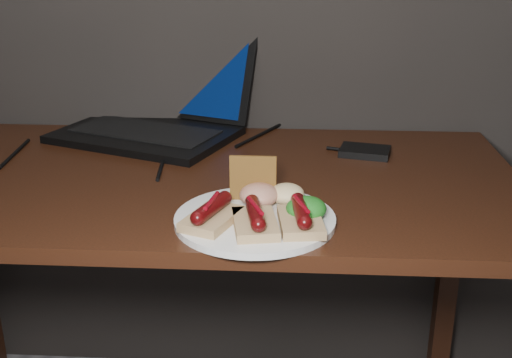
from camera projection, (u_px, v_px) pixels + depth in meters
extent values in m
cube|color=#37180D|center=(184.00, 181.00, 1.35)|extent=(1.40, 0.70, 0.03)
cube|color=#37180D|center=(448.00, 276.00, 1.72)|extent=(0.05, 0.05, 0.72)
cube|color=black|center=(145.00, 135.00, 1.58)|extent=(0.49, 0.41, 0.02)
cube|color=black|center=(145.00, 131.00, 1.57)|extent=(0.38, 0.27, 0.00)
cube|color=black|center=(181.00, 72.00, 1.69)|extent=(0.42, 0.24, 0.23)
cube|color=#061D3E|center=(181.00, 72.00, 1.69)|extent=(0.37, 0.20, 0.20)
cube|color=black|center=(365.00, 151.00, 1.46)|extent=(0.13, 0.10, 0.02)
cylinder|color=black|center=(162.00, 165.00, 1.38)|extent=(0.03, 0.18, 0.01)
cylinder|color=black|center=(259.00, 135.00, 1.59)|extent=(0.11, 0.20, 0.01)
cylinder|color=black|center=(356.00, 152.00, 1.47)|extent=(0.13, 0.06, 0.01)
cylinder|color=black|center=(15.00, 153.00, 1.46)|extent=(0.02, 0.20, 0.01)
cylinder|color=silver|center=(255.00, 219.00, 1.12)|extent=(0.36, 0.36, 0.01)
cube|color=tan|center=(212.00, 219.00, 1.08)|extent=(0.11, 0.13, 0.02)
cylinder|color=#50050A|center=(212.00, 208.00, 1.08)|extent=(0.06, 0.10, 0.02)
sphere|color=#50050A|center=(198.00, 218.00, 1.04)|extent=(0.02, 0.02, 0.02)
sphere|color=#50050A|center=(225.00, 198.00, 1.12)|extent=(0.02, 0.02, 0.02)
cylinder|color=#68040F|center=(211.00, 201.00, 1.07)|extent=(0.02, 0.07, 0.01)
cube|color=tan|center=(255.00, 224.00, 1.07)|extent=(0.09, 0.13, 0.02)
cylinder|color=#50050A|center=(255.00, 213.00, 1.06)|extent=(0.04, 0.10, 0.02)
sphere|color=#50050A|center=(258.00, 225.00, 1.01)|extent=(0.03, 0.02, 0.02)
sphere|color=#50050A|center=(252.00, 201.00, 1.10)|extent=(0.03, 0.02, 0.02)
cylinder|color=#68040F|center=(255.00, 206.00, 1.05)|extent=(0.03, 0.07, 0.01)
cube|color=tan|center=(301.00, 222.00, 1.07)|extent=(0.08, 0.12, 0.02)
cylinder|color=#50050A|center=(301.00, 211.00, 1.07)|extent=(0.04, 0.10, 0.02)
sphere|color=#50050A|center=(305.00, 223.00, 1.02)|extent=(0.03, 0.02, 0.02)
sphere|color=#50050A|center=(298.00, 200.00, 1.11)|extent=(0.03, 0.02, 0.02)
cylinder|color=#68040F|center=(301.00, 204.00, 1.06)|extent=(0.03, 0.07, 0.01)
cube|color=#8F5D27|center=(253.00, 178.00, 1.17)|extent=(0.09, 0.01, 0.08)
ellipsoid|color=#115515|center=(306.00, 208.00, 1.10)|extent=(0.07, 0.07, 0.04)
ellipsoid|color=maroon|center=(259.00, 195.00, 1.15)|extent=(0.07, 0.07, 0.04)
ellipsoid|color=beige|center=(287.00, 194.00, 1.16)|extent=(0.06, 0.06, 0.04)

